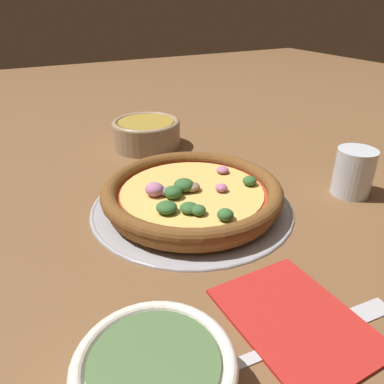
# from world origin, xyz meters

# --- Properties ---
(ground_plane) EXTENTS (3.00, 3.00, 0.00)m
(ground_plane) POSITION_xyz_m (0.00, 0.00, 0.00)
(ground_plane) COLOR brown
(pizza_tray) EXTENTS (0.32, 0.32, 0.01)m
(pizza_tray) POSITION_xyz_m (0.00, 0.00, 0.00)
(pizza_tray) COLOR #9E9EA3
(pizza_tray) RESTS_ON ground_plane
(pizza) EXTENTS (0.28, 0.28, 0.04)m
(pizza) POSITION_xyz_m (-0.00, 0.00, 0.03)
(pizza) COLOR #A86B33
(pizza) RESTS_ON pizza_tray
(bowl_near) EXTENTS (0.15, 0.15, 0.06)m
(bowl_near) POSITION_xyz_m (0.28, -0.04, 0.03)
(bowl_near) COLOR #9E8466
(bowl_near) RESTS_ON ground_plane
(bowl_far) EXTENTS (0.13, 0.13, 0.05)m
(bowl_far) POSITION_xyz_m (-0.27, 0.18, 0.03)
(bowl_far) COLOR silver
(bowl_far) RESTS_ON ground_plane
(drinking_cup) EXTENTS (0.06, 0.06, 0.08)m
(drinking_cup) POSITION_xyz_m (-0.08, -0.26, 0.04)
(drinking_cup) COLOR silver
(drinking_cup) RESTS_ON ground_plane
(napkin) EXTENTS (0.16, 0.12, 0.01)m
(napkin) POSITION_xyz_m (-0.26, 0.02, 0.00)
(napkin) COLOR #B2231E
(napkin) RESTS_ON ground_plane
(fork) EXTENTS (0.03, 0.19, 0.00)m
(fork) POSITION_xyz_m (-0.28, -0.00, 0.00)
(fork) COLOR #B7B7BC
(fork) RESTS_ON ground_plane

